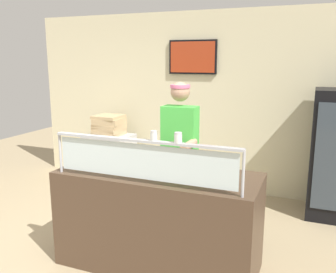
% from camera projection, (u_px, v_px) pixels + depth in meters
% --- Properties ---
extents(ground_plane, '(12.00, 12.00, 0.00)m').
position_uv_depth(ground_plane, '(180.00, 236.00, 4.18)').
color(ground_plane, tan).
rests_on(ground_plane, ground).
extents(shop_rear_unit, '(6.31, 0.13, 2.70)m').
position_uv_depth(shop_rear_unit, '(220.00, 102.00, 5.47)').
color(shop_rear_unit, beige).
rests_on(shop_rear_unit, ground).
extents(serving_counter, '(1.91, 0.77, 0.95)m').
position_uv_depth(serving_counter, '(158.00, 219.00, 3.52)').
color(serving_counter, '#4C3828').
rests_on(serving_counter, ground).
extents(sneeze_guard, '(1.74, 0.06, 0.39)m').
position_uv_depth(sneeze_guard, '(142.00, 155.00, 3.08)').
color(sneeze_guard, '#B2B5BC').
rests_on(sneeze_guard, serving_counter).
extents(pizza_tray, '(0.43, 0.43, 0.04)m').
position_uv_depth(pizza_tray, '(154.00, 169.00, 3.48)').
color(pizza_tray, '#9EA0A8').
rests_on(pizza_tray, serving_counter).
extents(pizza_server, '(0.11, 0.29, 0.01)m').
position_uv_depth(pizza_server, '(157.00, 168.00, 3.45)').
color(pizza_server, '#ADAFB7').
rests_on(pizza_server, pizza_tray).
extents(parmesan_shaker, '(0.06, 0.06, 0.09)m').
position_uv_depth(parmesan_shaker, '(154.00, 136.00, 3.00)').
color(parmesan_shaker, white).
rests_on(parmesan_shaker, sneeze_guard).
extents(pepper_flake_shaker, '(0.06, 0.06, 0.09)m').
position_uv_depth(pepper_flake_shaker, '(178.00, 138.00, 2.92)').
color(pepper_flake_shaker, white).
rests_on(pepper_flake_shaker, sneeze_guard).
extents(worker_figure, '(0.41, 0.50, 1.76)m').
position_uv_depth(worker_figure, '(180.00, 151.00, 4.02)').
color(worker_figure, '#23232D').
rests_on(worker_figure, ground).
extents(prep_shelf, '(0.70, 0.55, 0.82)m').
position_uv_depth(prep_shelf, '(110.00, 160.00, 5.83)').
color(prep_shelf, '#B7BABF').
rests_on(prep_shelf, ground).
extents(pizza_box_stack, '(0.45, 0.43, 0.31)m').
position_uv_depth(pizza_box_stack, '(109.00, 125.00, 5.71)').
color(pizza_box_stack, tan).
rests_on(pizza_box_stack, prep_shelf).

